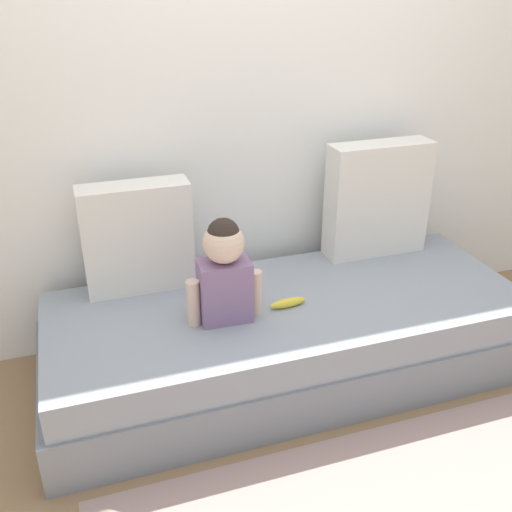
# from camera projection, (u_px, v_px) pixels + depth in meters

# --- Properties ---
(ground_plane) EXTENTS (12.00, 12.00, 0.00)m
(ground_plane) POSITION_uv_depth(u_px,v_px,m) (287.00, 370.00, 2.83)
(ground_plane) COLOR #93704C
(back_wall) EXTENTS (5.43, 0.10, 2.24)m
(back_wall) POSITION_uv_depth(u_px,v_px,m) (249.00, 114.00, 2.82)
(back_wall) COLOR white
(back_wall) RESTS_ON ground
(couch) EXTENTS (2.23, 0.88, 0.39)m
(couch) POSITION_uv_depth(u_px,v_px,m) (288.00, 337.00, 2.75)
(couch) COLOR gray
(couch) RESTS_ON ground
(throw_pillow_left) EXTENTS (0.49, 0.16, 0.51)m
(throw_pillow_left) POSITION_uv_depth(u_px,v_px,m) (137.00, 238.00, 2.66)
(throw_pillow_left) COLOR silver
(throw_pillow_left) RESTS_ON couch
(throw_pillow_right) EXTENTS (0.53, 0.16, 0.59)m
(throw_pillow_right) POSITION_uv_depth(u_px,v_px,m) (377.00, 199.00, 2.99)
(throw_pillow_right) COLOR silver
(throw_pillow_right) RESTS_ON couch
(toddler) EXTENTS (0.33, 0.17, 0.47)m
(toddler) POSITION_uv_depth(u_px,v_px,m) (224.00, 269.00, 2.42)
(toddler) COLOR gray
(toddler) RESTS_ON couch
(banana) EXTENTS (0.17, 0.06, 0.04)m
(banana) POSITION_uv_depth(u_px,v_px,m) (288.00, 303.00, 2.60)
(banana) COLOR yellow
(banana) RESTS_ON couch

